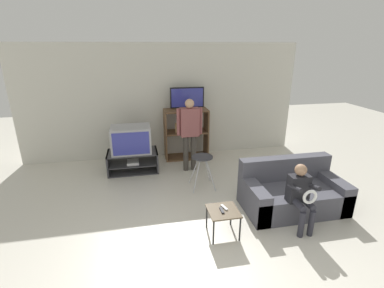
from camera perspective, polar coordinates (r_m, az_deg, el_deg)
name	(u,v)px	position (r m, az deg, el deg)	size (l,w,h in m)	color
wall_back	(163,102)	(6.53, -5.98, 8.59)	(6.40, 0.06, 2.60)	beige
tv_stand	(133,162)	(6.02, -12.01, -3.53)	(1.03, 0.58, 0.44)	#38383D
television_main	(131,139)	(5.86, -12.38, 0.95)	(0.80, 0.57, 0.54)	#9E9EA3
media_shelf	(186,134)	(6.48, -1.23, 2.15)	(1.00, 0.46, 1.16)	brown
television_flat	(187,99)	(6.30, -1.00, 9.21)	(0.76, 0.20, 0.50)	black
folding_stool	(202,162)	(5.11, 2.14, -3.63)	(0.45, 0.43, 0.63)	#B7B7BC
snack_table	(223,213)	(3.99, 6.41, -13.96)	(0.42, 0.42, 0.39)	brown
remote_control_black	(222,210)	(3.94, 6.14, -13.38)	(0.04, 0.14, 0.02)	#232328
remote_control_white	(224,207)	(4.01, 6.61, -12.79)	(0.04, 0.14, 0.02)	silver
couch	(291,193)	(4.88, 19.73, -9.38)	(1.59, 0.87, 0.78)	#4C4C56
person_standing_adult	(190,128)	(5.70, -0.49, 3.22)	(0.53, 0.20, 1.54)	#3D3833
person_seated_child	(301,193)	(4.29, 21.43, -9.26)	(0.33, 0.43, 0.97)	#2D2D38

